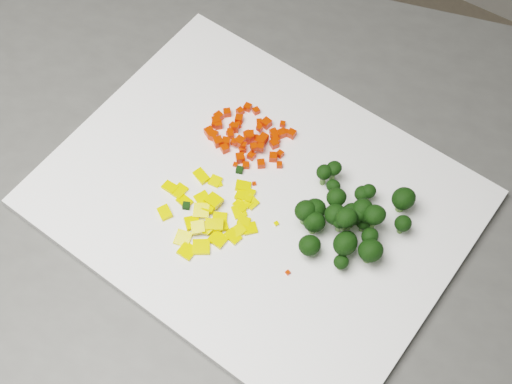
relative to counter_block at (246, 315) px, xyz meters
The scene contains 133 objects.
counter_block is the anchor object (origin of this frame).
cutting_board 0.46m from the counter_block, ahead, with size 0.50×0.39×0.01m, color white.
carrot_pile 0.48m from the counter_block, 114.61° to the left, with size 0.11×0.11×0.03m, color red, non-canonical shape.
pepper_pile 0.48m from the counter_block, 113.96° to the right, with size 0.13×0.13×0.02m, color yellow, non-canonical shape.
broccoli_pile 0.51m from the counter_block, 13.10° to the left, with size 0.13×0.13×0.06m, color black, non-canonical shape.
carrot_cube_0 0.47m from the counter_block, 103.62° to the left, with size 0.01×0.01×0.01m, color red.
carrot_cube_1 0.48m from the counter_block, 104.46° to the left, with size 0.01×0.01×0.01m, color red.
carrot_cube_2 0.48m from the counter_block, 149.70° to the left, with size 0.01×0.01×0.01m, color red.
carrot_cube_3 0.48m from the counter_block, 140.67° to the left, with size 0.01×0.01×0.01m, color red.
carrot_cube_4 0.48m from the counter_block, 90.59° to the left, with size 0.01×0.01×0.01m, color red.
carrot_cube_5 0.48m from the counter_block, 83.95° to the left, with size 0.01×0.01×0.01m, color red.
carrot_cube_6 0.47m from the counter_block, 133.27° to the left, with size 0.01×0.01×0.01m, color red.
carrot_cube_7 0.48m from the counter_block, 90.28° to the left, with size 0.01×0.01×0.01m, color red.
carrot_cube_8 0.47m from the counter_block, 89.80° to the left, with size 0.01×0.01×0.01m, color red.
carrot_cube_9 0.48m from the counter_block, 124.73° to the left, with size 0.01×0.01×0.01m, color red.
carrot_cube_10 0.47m from the counter_block, 105.77° to the left, with size 0.01×0.01×0.01m, color red.
carrot_cube_11 0.48m from the counter_block, 113.72° to the left, with size 0.01×0.01×0.01m, color red.
carrot_cube_12 0.48m from the counter_block, 96.15° to the left, with size 0.01×0.01×0.01m, color red.
carrot_cube_13 0.48m from the counter_block, 91.11° to the left, with size 0.01×0.01×0.01m, color red.
carrot_cube_14 0.48m from the counter_block, 148.25° to the left, with size 0.01×0.01×0.01m, color red.
carrot_cube_15 0.47m from the counter_block, 108.08° to the left, with size 0.01×0.01×0.01m, color red.
carrot_cube_16 0.48m from the counter_block, 129.89° to the left, with size 0.01×0.01×0.01m, color red.
carrot_cube_17 0.48m from the counter_block, 114.47° to the left, with size 0.01×0.01×0.01m, color red.
carrot_cube_18 0.48m from the counter_block, 88.68° to the left, with size 0.01×0.01×0.01m, color red.
carrot_cube_19 0.48m from the counter_block, 141.14° to the left, with size 0.01×0.01×0.01m, color red.
carrot_cube_20 0.47m from the counter_block, 80.69° to the left, with size 0.01×0.01×0.01m, color red.
carrot_cube_21 0.48m from the counter_block, 93.84° to the left, with size 0.01×0.01×0.01m, color red.
carrot_cube_22 0.48m from the counter_block, 117.25° to the left, with size 0.01×0.01×0.01m, color red.
carrot_cube_23 0.47m from the counter_block, 133.19° to the left, with size 0.01×0.01×0.01m, color red.
carrot_cube_24 0.48m from the counter_block, 133.07° to the left, with size 0.01×0.01×0.01m, color red.
carrot_cube_25 0.48m from the counter_block, 98.94° to the left, with size 0.01×0.01×0.01m, color red.
carrot_cube_26 0.48m from the counter_block, 117.01° to the left, with size 0.01×0.01×0.01m, color red.
carrot_cube_27 0.48m from the counter_block, 120.18° to the left, with size 0.01×0.01×0.01m, color red.
carrot_cube_28 0.47m from the counter_block, 143.30° to the left, with size 0.01×0.01×0.01m, color red.
carrot_cube_29 0.47m from the counter_block, 146.87° to the left, with size 0.01×0.01×0.01m, color red.
carrot_cube_30 0.48m from the counter_block, 101.70° to the left, with size 0.01×0.01×0.01m, color red.
carrot_cube_31 0.48m from the counter_block, 93.81° to the left, with size 0.01×0.01×0.01m, color red.
carrot_cube_32 0.48m from the counter_block, 123.95° to the left, with size 0.01×0.01×0.01m, color red.
carrot_cube_33 0.48m from the counter_block, 100.44° to the left, with size 0.01×0.01×0.01m, color red.
carrot_cube_34 0.48m from the counter_block, 108.97° to the left, with size 0.01×0.01×0.01m, color red.
carrot_cube_35 0.47m from the counter_block, 121.99° to the left, with size 0.01×0.01×0.01m, color red.
carrot_cube_36 0.47m from the counter_block, 109.91° to the left, with size 0.01×0.01×0.01m, color red.
carrot_cube_37 0.48m from the counter_block, 127.91° to the left, with size 0.01×0.01×0.01m, color red.
carrot_cube_38 0.48m from the counter_block, 142.26° to the left, with size 0.01×0.01×0.01m, color red.
carrot_cube_39 0.47m from the counter_block, 78.27° to the left, with size 0.01×0.01×0.01m, color red.
carrot_cube_40 0.47m from the counter_block, 143.56° to the left, with size 0.01×0.01×0.01m, color red.
carrot_cube_41 0.47m from the counter_block, 87.62° to the left, with size 0.01×0.01×0.01m, color red.
carrot_cube_42 0.48m from the counter_block, 138.67° to the left, with size 0.01×0.01×0.01m, color red.
carrot_cube_43 0.48m from the counter_block, 107.49° to the left, with size 0.01×0.01×0.01m, color red.
carrot_cube_44 0.48m from the counter_block, 128.64° to the left, with size 0.01×0.01×0.01m, color red.
carrot_cube_45 0.47m from the counter_block, 114.78° to the left, with size 0.01×0.01×0.01m, color red.
carrot_cube_46 0.48m from the counter_block, 132.46° to the left, with size 0.01×0.01×0.01m, color red.
carrot_cube_47 0.48m from the counter_block, 109.94° to the left, with size 0.01×0.01×0.01m, color red.
carrot_cube_48 0.48m from the counter_block, 124.86° to the left, with size 0.01×0.01×0.01m, color red.
carrot_cube_49 0.48m from the counter_block, 113.18° to the left, with size 0.01×0.01×0.01m, color red.
carrot_cube_50 0.47m from the counter_block, 139.04° to the left, with size 0.01×0.01×0.01m, color red.
carrot_cube_51 0.48m from the counter_block, 106.44° to the left, with size 0.01×0.01×0.01m, color red.
carrot_cube_52 0.48m from the counter_block, 119.22° to the left, with size 0.01×0.01×0.01m, color red.
carrot_cube_53 0.48m from the counter_block, 131.22° to the left, with size 0.01×0.01×0.01m, color red.
carrot_cube_54 0.48m from the counter_block, 125.88° to the left, with size 0.01×0.01×0.01m, color red.
carrot_cube_55 0.47m from the counter_block, 101.71° to the left, with size 0.01×0.01×0.01m, color red.
carrot_cube_56 0.47m from the counter_block, 125.14° to the left, with size 0.01×0.01×0.01m, color red.
carrot_cube_57 0.47m from the counter_block, 68.02° to the left, with size 0.01×0.01×0.01m, color red.
pepper_chunk_0 0.47m from the counter_block, 113.06° to the right, with size 0.02×0.02×0.00m, color yellow.
pepper_chunk_1 0.47m from the counter_block, 90.45° to the right, with size 0.02×0.01×0.00m, color yellow.
pepper_chunk_2 0.47m from the counter_block, 144.92° to the right, with size 0.02×0.01×0.00m, color yellow.
pepper_chunk_3 0.47m from the counter_block, 90.96° to the left, with size 0.01×0.02×0.01m, color yellow.
pepper_chunk_4 0.47m from the counter_block, 165.85° to the right, with size 0.01×0.01×0.00m, color yellow.
pepper_chunk_5 0.47m from the counter_block, 133.43° to the right, with size 0.02×0.01×0.00m, color yellow.
pepper_chunk_6 0.47m from the counter_block, 113.07° to the right, with size 0.01×0.02×0.00m, color yellow.
pepper_chunk_7 0.47m from the counter_block, 53.37° to the right, with size 0.02×0.01×0.00m, color yellow.
pepper_chunk_8 0.48m from the counter_block, 96.80° to the right, with size 0.01×0.02×0.00m, color yellow.
pepper_chunk_9 0.48m from the counter_block, 87.85° to the right, with size 0.02×0.02×0.00m, color yellow.
pepper_chunk_10 0.47m from the counter_block, 51.50° to the right, with size 0.02×0.02×0.00m, color yellow.
pepper_chunk_11 0.48m from the counter_block, 102.83° to the right, with size 0.02×0.02×0.00m, color yellow.
pepper_chunk_12 0.48m from the counter_block, 127.48° to the right, with size 0.02×0.01×0.01m, color yellow.
pepper_chunk_13 0.47m from the counter_block, 28.77° to the right, with size 0.02×0.02×0.01m, color yellow.
pepper_chunk_14 0.47m from the counter_block, 78.73° to the right, with size 0.02×0.02×0.01m, color yellow.
pepper_chunk_15 0.48m from the counter_block, 92.91° to the right, with size 0.01×0.02×0.00m, color yellow.
pepper_chunk_16 0.47m from the counter_block, 167.21° to the right, with size 0.02×0.01×0.00m, color yellow.
pepper_chunk_17 0.47m from the counter_block, 26.00° to the right, with size 0.02×0.01×0.00m, color yellow.
pepper_chunk_18 0.47m from the counter_block, 83.06° to the right, with size 0.02×0.01×0.00m, color yellow.
pepper_chunk_19 0.48m from the counter_block, 99.22° to the right, with size 0.02×0.02×0.01m, color yellow.
pepper_chunk_20 0.47m from the counter_block, 61.83° to the right, with size 0.02×0.02×0.00m, color yellow.
pepper_chunk_21 0.47m from the counter_block, 116.29° to the right, with size 0.02×0.02×0.01m, color yellow.
pepper_chunk_22 0.47m from the counter_block, 65.51° to the right, with size 0.02×0.01×0.00m, color yellow.
pepper_chunk_23 0.47m from the counter_block, 46.44° to the right, with size 0.02×0.02×0.00m, color yellow.
pepper_chunk_24 0.47m from the counter_block, 60.46° to the right, with size 0.01×0.02×0.00m, color yellow.
pepper_chunk_25 0.47m from the counter_block, 108.41° to the right, with size 0.02×0.02×0.01m, color yellow.
pepper_chunk_26 0.47m from the counter_block, 128.44° to the right, with size 0.02×0.02×0.01m, color yellow.
pepper_chunk_27 0.48m from the counter_block, 94.15° to the right, with size 0.02×0.02×0.00m, color yellow.
pepper_chunk_28 0.48m from the counter_block, 88.39° to the right, with size 0.02×0.01×0.01m, color yellow.
pepper_chunk_29 0.47m from the counter_block, 148.76° to the right, with size 0.02×0.01×0.00m, color yellow.
broccoli_floret_0 0.51m from the counter_block, ahead, with size 0.04×0.04×0.04m, color black, non-canonical shape.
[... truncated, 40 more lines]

